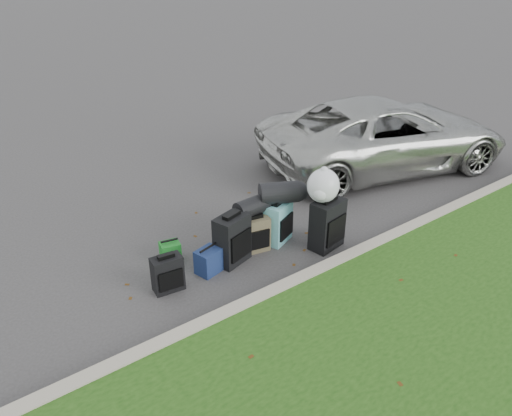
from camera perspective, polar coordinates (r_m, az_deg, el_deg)
ground at (r=7.21m, az=1.59°, el=-4.24°), size 120.00×120.00×0.00m
curb at (r=6.55m, az=7.04°, el=-7.39°), size 120.00×0.18×0.15m
suv at (r=9.85m, az=14.50°, el=8.19°), size 5.18×3.39×1.32m
suitcase_small_black at (r=6.30m, az=-10.07°, el=-7.41°), size 0.40×0.25×0.47m
suitcase_large_black_left at (r=6.69m, az=-2.74°, el=-3.59°), size 0.54×0.41×0.69m
suitcase_olive at (r=6.98m, az=-0.05°, el=-2.98°), size 0.41×0.30×0.51m
suitcase_teal at (r=7.16m, az=2.52°, el=-1.67°), size 0.49×0.40×0.61m
suitcase_large_black_right at (r=7.06m, az=8.14°, el=-1.87°), size 0.53×0.37×0.73m
tote_green at (r=6.87m, az=-9.76°, el=-5.01°), size 0.29×0.25×0.29m
tote_navy at (r=6.59m, az=-5.44°, el=-6.07°), size 0.36×0.32×0.34m
duffel_left at (r=6.86m, az=-0.50°, el=0.13°), size 0.50×0.29×0.26m
duffel_right at (r=6.98m, az=2.69°, el=1.75°), size 0.63×0.51×0.31m
trash_bag at (r=6.80m, az=7.69°, el=2.54°), size 0.45×0.45×0.45m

